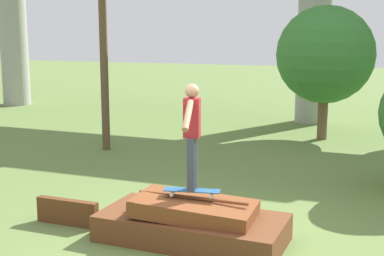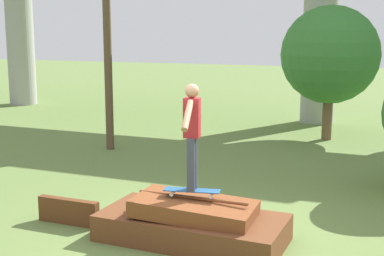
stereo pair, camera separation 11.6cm
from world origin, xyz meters
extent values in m
plane|color=olive|center=(0.00, 0.00, 0.00)|extent=(80.00, 80.00, 0.00)
cube|color=brown|center=(0.00, 0.00, 0.19)|extent=(2.70, 1.31, 0.39)
cube|color=brown|center=(0.06, -0.05, 0.50)|extent=(1.77, 1.01, 0.32)
cylinder|color=brown|center=(0.00, 0.00, 0.64)|extent=(1.67, 0.05, 0.05)
cube|color=#5B3319|center=(-2.06, -0.11, 0.20)|extent=(1.06, 0.13, 0.41)
cube|color=#23517F|center=(-0.01, 0.02, 0.75)|extent=(0.84, 0.36, 0.01)
cylinder|color=silver|center=(0.25, 0.16, 0.69)|extent=(0.06, 0.04, 0.05)
cylinder|color=silver|center=(0.29, -0.01, 0.69)|extent=(0.06, 0.04, 0.05)
cylinder|color=silver|center=(-0.30, 0.05, 0.69)|extent=(0.06, 0.04, 0.05)
cylinder|color=silver|center=(-0.27, -0.12, 0.69)|extent=(0.06, 0.04, 0.05)
cylinder|color=#383D4C|center=(-0.03, 0.10, 1.14)|extent=(0.12, 0.12, 0.77)
cylinder|color=#383D4C|center=(0.01, -0.06, 1.14)|extent=(0.12, 0.12, 0.77)
cube|color=maroon|center=(-0.01, 0.02, 1.81)|extent=(0.26, 0.25, 0.56)
sphere|color=#A37556|center=(-0.01, 0.02, 2.18)|extent=(0.20, 0.20, 0.20)
cylinder|color=#A37556|center=(-0.07, 0.34, 1.89)|extent=(0.19, 0.50, 0.39)
cylinder|color=#A37556|center=(0.06, -0.30, 1.89)|extent=(0.19, 0.50, 0.39)
cylinder|color=#9E9E99|center=(-12.10, 11.07, 3.08)|extent=(1.10, 1.10, 6.17)
cylinder|color=#9E9E99|center=(0.00, 11.07, 3.08)|extent=(1.10, 1.10, 6.17)
cylinder|color=brown|center=(-4.26, 4.87, 3.01)|extent=(0.20, 0.20, 6.02)
cylinder|color=brown|center=(0.73, 8.24, 0.61)|extent=(0.28, 0.28, 1.23)
sphere|color=#387A33|center=(0.73, 8.24, 2.37)|extent=(2.68, 2.68, 2.68)
camera|label=1|loc=(2.66, -6.87, 3.00)|focal=50.00mm
camera|label=2|loc=(2.77, -6.83, 3.00)|focal=50.00mm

